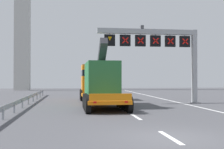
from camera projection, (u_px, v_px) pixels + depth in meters
ground at (169, 138)px, 11.11m from camera, size 112.00×112.00×0.00m
lane_markings at (114, 104)px, 25.91m from camera, size 0.20×44.47×0.01m
edge_line_right at (193, 106)px, 23.85m from camera, size 0.20×63.00×0.01m
overhead_lane_gantry at (160, 44)px, 25.97m from camera, size 9.31×0.90×6.95m
heavy_haul_truck_orange at (98, 81)px, 26.03m from camera, size 3.06×14.08×5.30m
guardrail_left at (25, 99)px, 23.51m from camera, size 0.13×31.07×0.76m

